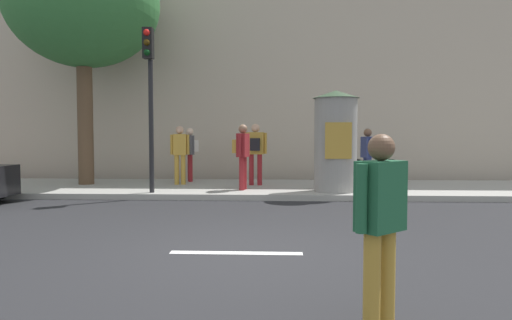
% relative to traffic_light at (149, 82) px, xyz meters
% --- Properties ---
extents(ground_plane, '(80.00, 80.00, 0.00)m').
position_rel_traffic_light_xyz_m(ground_plane, '(2.62, -5.24, -2.92)').
color(ground_plane, '#232326').
extents(sidewalk_curb, '(36.00, 4.00, 0.15)m').
position_rel_traffic_light_xyz_m(sidewalk_curb, '(2.62, 1.76, -2.84)').
color(sidewalk_curb, '#9E9B93').
rests_on(sidewalk_curb, ground_plane).
extents(lane_markings, '(25.80, 0.16, 0.01)m').
position_rel_traffic_light_xyz_m(lane_markings, '(2.62, -5.24, -2.91)').
color(lane_markings, silver).
rests_on(lane_markings, ground_plane).
extents(building_backdrop, '(36.00, 5.00, 9.19)m').
position_rel_traffic_light_xyz_m(building_backdrop, '(2.62, 6.76, 1.68)').
color(building_backdrop, '#B7A893').
rests_on(building_backdrop, ground_plane).
extents(traffic_light, '(0.24, 0.45, 4.09)m').
position_rel_traffic_light_xyz_m(traffic_light, '(0.00, 0.00, 0.00)').
color(traffic_light, black).
rests_on(traffic_light, sidewalk_curb).
extents(poster_column, '(1.20, 1.20, 2.60)m').
position_rel_traffic_light_xyz_m(poster_column, '(4.69, 0.56, -1.44)').
color(poster_column, gray).
rests_on(poster_column, sidewalk_curb).
extents(street_tree, '(4.43, 4.43, 7.23)m').
position_rel_traffic_light_xyz_m(street_tree, '(-2.51, 2.03, 2.54)').
color(street_tree, brown).
rests_on(street_tree, sidewalk_curb).
extents(pedestrian_in_dark_shirt, '(0.46, 0.44, 1.60)m').
position_rel_traffic_light_xyz_m(pedestrian_in_dark_shirt, '(4.02, -7.59, -1.99)').
color(pedestrian_in_dark_shirt, '#B78C33').
rests_on(pedestrian_in_dark_shirt, ground_plane).
extents(pedestrian_in_red_top, '(0.45, 0.61, 1.74)m').
position_rel_traffic_light_xyz_m(pedestrian_in_red_top, '(2.25, 0.81, -1.72)').
color(pedestrian_in_red_top, maroon).
rests_on(pedestrian_in_red_top, sidewalk_curb).
extents(pedestrian_in_light_jacket, '(0.56, 0.29, 1.73)m').
position_rel_traffic_light_xyz_m(pedestrian_in_light_jacket, '(0.31, 2.07, -1.76)').
color(pedestrian_in_light_jacket, '#B78C33').
rests_on(pedestrian_in_light_jacket, sidewalk_curb).
extents(pedestrian_near_pole, '(0.46, 0.57, 1.69)m').
position_rel_traffic_light_xyz_m(pedestrian_near_pole, '(0.45, 3.00, -1.76)').
color(pedestrian_near_pole, maroon).
rests_on(pedestrian_near_pole, sidewalk_curb).
extents(pedestrian_with_backpack, '(0.66, 0.39, 1.79)m').
position_rel_traffic_light_xyz_m(pedestrian_with_backpack, '(2.55, 1.96, -1.68)').
color(pedestrian_with_backpack, maroon).
rests_on(pedestrian_with_backpack, sidewalk_curb).
extents(pedestrian_with_bag, '(0.33, 0.56, 1.64)m').
position_rel_traffic_light_xyz_m(pedestrian_with_bag, '(5.71, 1.62, -1.81)').
color(pedestrian_with_bag, navy).
rests_on(pedestrian_with_bag, sidewalk_curb).
extents(bicycle_leaning, '(1.77, 0.10, 1.09)m').
position_rel_traffic_light_xyz_m(bicycle_leaning, '(6.18, 3.03, -2.38)').
color(bicycle_leaning, black).
rests_on(bicycle_leaning, sidewalk_curb).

